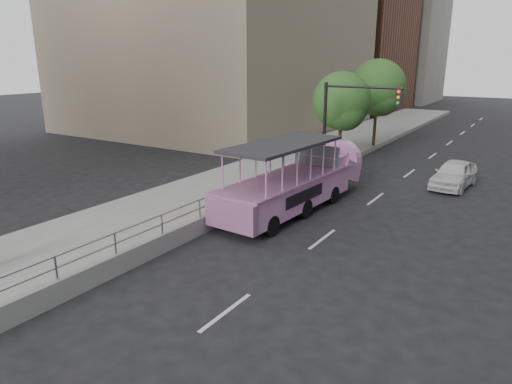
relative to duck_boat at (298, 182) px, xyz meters
The scene contains 12 objects.
ground 7.15m from the duck_boat, 77.35° to the right, with size 160.00×160.00×0.00m, color black.
sidewalk 5.33m from the duck_boat, 143.47° to the left, with size 5.50×80.00×0.30m, color #A2A29D.
kerb_wall 5.18m from the duck_boat, 107.86° to the right, with size 0.24×30.00×0.36m, color gray.
guardrail 5.13m from the duck_boat, 107.86° to the right, with size 0.07×22.00×0.71m.
duck_boat is the anchor object (origin of this frame).
car 9.00m from the duck_boat, 54.47° to the left, with size 1.64×4.07×1.39m, color silver.
parking_sign 1.59m from the duck_boat, 146.97° to the left, with size 0.30×0.64×3.06m.
traffic_signal 6.09m from the duck_boat, 91.63° to the left, with size 4.20×0.32×5.20m.
street_tree_near 9.59m from the duck_boat, 101.00° to the left, with size 3.52×3.52×5.72m.
street_tree_far 15.45m from the duck_boat, 95.91° to the left, with size 3.97×3.97×6.45m.
midrise_brick 45.84m from the duck_boat, 111.81° to the left, with size 18.00×16.00×26.00m, color brown.
midrise_stone_b 59.58m from the duck_boat, 104.20° to the left, with size 16.00×14.00×20.00m, color gray.
Camera 1 is at (7.36, -10.47, 6.34)m, focal length 32.00 mm.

